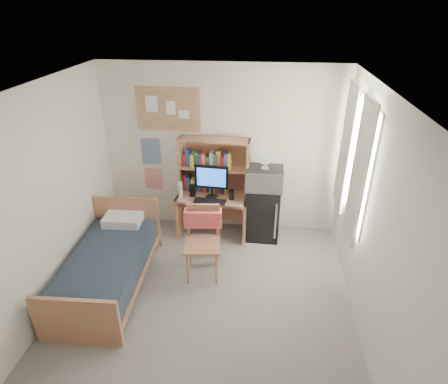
# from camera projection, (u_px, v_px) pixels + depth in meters

# --- Properties ---
(floor) EXTENTS (3.60, 4.20, 0.02)m
(floor) POSITION_uv_depth(u_px,v_px,m) (202.00, 318.00, 4.43)
(floor) COLOR gray
(floor) RESTS_ON ground
(ceiling) EXTENTS (3.60, 4.20, 0.02)m
(ceiling) POSITION_uv_depth(u_px,v_px,m) (193.00, 97.00, 3.23)
(ceiling) COLOR white
(ceiling) RESTS_ON wall_back
(wall_back) EXTENTS (3.60, 0.04, 2.60)m
(wall_back) POSITION_uv_depth(u_px,v_px,m) (221.00, 151.00, 5.68)
(wall_back) COLOR white
(wall_back) RESTS_ON floor
(wall_left) EXTENTS (0.04, 4.20, 2.60)m
(wall_left) POSITION_uv_depth(u_px,v_px,m) (32.00, 215.00, 4.00)
(wall_left) COLOR white
(wall_left) RESTS_ON floor
(wall_right) EXTENTS (0.04, 4.20, 2.60)m
(wall_right) POSITION_uv_depth(u_px,v_px,m) (379.00, 235.00, 3.66)
(wall_right) COLOR white
(wall_right) RESTS_ON floor
(window_unit) EXTENTS (0.10, 1.40, 1.70)m
(window_unit) POSITION_uv_depth(u_px,v_px,m) (355.00, 160.00, 4.58)
(window_unit) COLOR white
(window_unit) RESTS_ON wall_right
(curtain_left) EXTENTS (0.04, 0.55, 1.70)m
(curtain_left) POSITION_uv_depth(u_px,v_px,m) (359.00, 173.00, 4.23)
(curtain_left) COLOR white
(curtain_left) RESTS_ON wall_right
(curtain_right) EXTENTS (0.04, 0.55, 1.70)m
(curtain_right) POSITION_uv_depth(u_px,v_px,m) (346.00, 148.00, 4.94)
(curtain_right) COLOR white
(curtain_right) RESTS_ON wall_right
(bulletin_board) EXTENTS (0.94, 0.03, 0.64)m
(bulletin_board) POSITION_uv_depth(u_px,v_px,m) (168.00, 109.00, 5.46)
(bulletin_board) COLOR #A37D56
(bulletin_board) RESTS_ON wall_back
(poster_wave) EXTENTS (0.30, 0.01, 0.42)m
(poster_wave) POSITION_uv_depth(u_px,v_px,m) (151.00, 151.00, 5.80)
(poster_wave) COLOR #215286
(poster_wave) RESTS_ON wall_back
(poster_japan) EXTENTS (0.28, 0.01, 0.36)m
(poster_japan) POSITION_uv_depth(u_px,v_px,m) (154.00, 179.00, 6.02)
(poster_japan) COLOR red
(poster_japan) RESTS_ON wall_back
(desk) EXTENTS (1.12, 0.62, 0.68)m
(desk) POSITION_uv_depth(u_px,v_px,m) (213.00, 215.00, 5.87)
(desk) COLOR tan
(desk) RESTS_ON floor
(desk_chair) EXTENTS (0.54, 0.54, 1.00)m
(desk_chair) POSITION_uv_depth(u_px,v_px,m) (202.00, 244.00, 4.90)
(desk_chair) COLOR #B37855
(desk_chair) RESTS_ON floor
(mini_fridge) EXTENTS (0.51, 0.51, 0.86)m
(mini_fridge) POSITION_uv_depth(u_px,v_px,m) (262.00, 212.00, 5.78)
(mini_fridge) COLOR black
(mini_fridge) RESTS_ON floor
(bed) EXTENTS (0.97, 1.85, 0.50)m
(bed) POSITION_uv_depth(u_px,v_px,m) (108.00, 271.00, 4.81)
(bed) COLOR #1B2532
(bed) RESTS_ON floor
(hutch) EXTENTS (1.07, 0.34, 0.87)m
(hutch) POSITION_uv_depth(u_px,v_px,m) (214.00, 166.00, 5.65)
(hutch) COLOR tan
(hutch) RESTS_ON desk
(monitor) EXTENTS (0.50, 0.07, 0.53)m
(monitor) POSITION_uv_depth(u_px,v_px,m) (212.00, 182.00, 5.54)
(monitor) COLOR black
(monitor) RESTS_ON desk
(keyboard) EXTENTS (0.49, 0.19, 0.02)m
(keyboard) POSITION_uv_depth(u_px,v_px,m) (210.00, 201.00, 5.53)
(keyboard) COLOR black
(keyboard) RESTS_ON desk
(speaker_left) EXTENTS (0.08, 0.08, 0.18)m
(speaker_left) POSITION_uv_depth(u_px,v_px,m) (193.00, 191.00, 5.67)
(speaker_left) COLOR black
(speaker_left) RESTS_ON desk
(speaker_right) EXTENTS (0.07, 0.07, 0.16)m
(speaker_right) POSITION_uv_depth(u_px,v_px,m) (232.00, 195.00, 5.58)
(speaker_right) COLOR black
(speaker_right) RESTS_ON desk
(water_bottle) EXTENTS (0.07, 0.07, 0.24)m
(water_bottle) POSITION_uv_depth(u_px,v_px,m) (180.00, 189.00, 5.65)
(water_bottle) COLOR white
(water_bottle) RESTS_ON desk
(hoodie) EXTENTS (0.51, 0.20, 0.24)m
(hoodie) POSITION_uv_depth(u_px,v_px,m) (203.00, 218.00, 4.95)
(hoodie) COLOR #EA5B59
(hoodie) RESTS_ON desk_chair
(microwave) EXTENTS (0.54, 0.42, 0.31)m
(microwave) POSITION_uv_depth(u_px,v_px,m) (264.00, 178.00, 5.50)
(microwave) COLOR #B5B5B9
(microwave) RESTS_ON mini_fridge
(desk_fan) EXTENTS (0.23, 0.23, 0.28)m
(desk_fan) POSITION_uv_depth(u_px,v_px,m) (265.00, 159.00, 5.36)
(desk_fan) COLOR white
(desk_fan) RESTS_ON microwave
(pillow) EXTENTS (0.54, 0.38, 0.13)m
(pillow) POSITION_uv_depth(u_px,v_px,m) (123.00, 219.00, 5.33)
(pillow) COLOR white
(pillow) RESTS_ON bed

